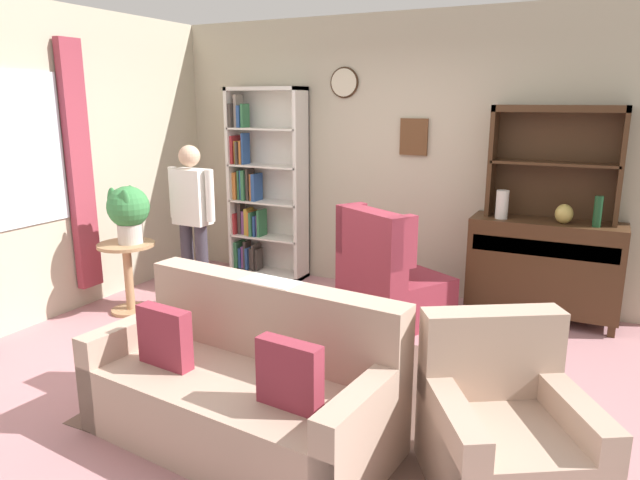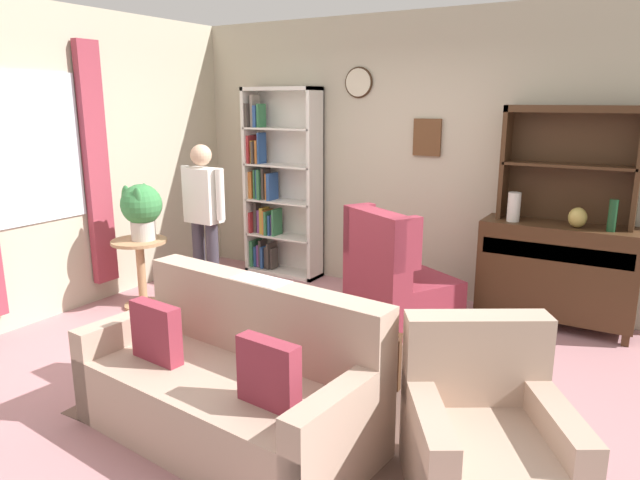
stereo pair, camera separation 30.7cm
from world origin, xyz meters
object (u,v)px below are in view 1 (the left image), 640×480
object	(u,v)px
plant_stand	(128,270)
potted_plant_large	(128,210)
vase_round	(564,214)
sideboard	(544,265)
vase_tall	(502,204)
bookshelf	(262,188)
bottle_wine	(598,212)
person_reading	(192,215)
coffee_table	(340,343)
armchair_floral	(505,437)
wingback_chair	(388,281)
book_stack	(326,326)
sideboard_hutch	(556,147)
couch_floral	(244,389)

from	to	relation	value
plant_stand	potted_plant_large	size ratio (longest dim) A/B	1.26
vase_round	sideboard	bearing A→B (deg)	152.83
vase_tall	plant_stand	world-z (taller)	vase_tall
bookshelf	vase_tall	world-z (taller)	bookshelf
sideboard	bottle_wine	bearing A→B (deg)	-12.89
person_reading	coffee_table	distance (m)	2.22
armchair_floral	wingback_chair	size ratio (longest dim) A/B	0.97
armchair_floral	potted_plant_large	xyz separation A→B (m)	(-3.56, 1.09, 0.69)
bottle_wine	book_stack	world-z (taller)	bottle_wine
vase_round	person_reading	distance (m)	3.35
bookshelf	vase_tall	size ratio (longest dim) A/B	8.19
sideboard_hutch	coffee_table	distance (m)	2.70
couch_floral	book_stack	bearing A→B (deg)	75.67
couch_floral	coffee_table	distance (m)	0.81
couch_floral	potted_plant_large	xyz separation A→B (m)	(-2.12, 1.30, 0.67)
sideboard	vase_tall	xyz separation A→B (m)	(-0.39, -0.08, 0.54)
person_reading	sideboard	bearing A→B (deg)	20.62
vase_round	wingback_chair	size ratio (longest dim) A/B	0.16
sideboard	coffee_table	size ratio (longest dim) A/B	1.62
vase_round	wingback_chair	distance (m)	1.62
sideboard_hutch	coffee_table	world-z (taller)	sideboard_hutch
vase_round	armchair_floral	world-z (taller)	vase_round
bookshelf	sideboard_hutch	size ratio (longest dim) A/B	1.91
bookshelf	armchair_floral	bearing A→B (deg)	-40.78
bottle_wine	armchair_floral	size ratio (longest dim) A/B	0.25
bottle_wine	coffee_table	world-z (taller)	bottle_wine
book_stack	sideboard	bearing A→B (deg)	60.95
bottle_wine	wingback_chair	distance (m)	1.85
sideboard	potted_plant_large	bearing A→B (deg)	-156.32
sideboard	potted_plant_large	world-z (taller)	potted_plant_large
vase_tall	couch_floral	world-z (taller)	vase_tall
sideboard	book_stack	world-z (taller)	sideboard
bottle_wine	bookshelf	bearing A→B (deg)	177.09
sideboard	vase_round	xyz separation A→B (m)	(0.13, -0.07, 0.50)
couch_floral	potted_plant_large	distance (m)	2.57
vase_tall	bottle_wine	xyz separation A→B (m)	(0.78, -0.01, 0.00)
plant_stand	coffee_table	size ratio (longest dim) A/B	0.84
wingback_chair	couch_floral	bearing A→B (deg)	-93.28
bookshelf	coffee_table	xyz separation A→B (m)	(1.95, -2.14, -0.65)
vase_tall	armchair_floral	distance (m)	2.69
person_reading	sideboard_hutch	bearing A→B (deg)	22.40
vase_tall	couch_floral	bearing A→B (deg)	-109.31
person_reading	couch_floral	bearing A→B (deg)	-44.85
vase_tall	plant_stand	bearing A→B (deg)	-154.74
bookshelf	armchair_floral	distance (m)	4.20
bookshelf	sideboard_hutch	xyz separation A→B (m)	(3.03, 0.02, 0.56)
wingback_chair	book_stack	distance (m)	1.41
book_stack	coffee_table	bearing A→B (deg)	30.21
sideboard_hutch	armchair_floral	size ratio (longest dim) A/B	1.04
vase_round	plant_stand	bearing A→B (deg)	-157.81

